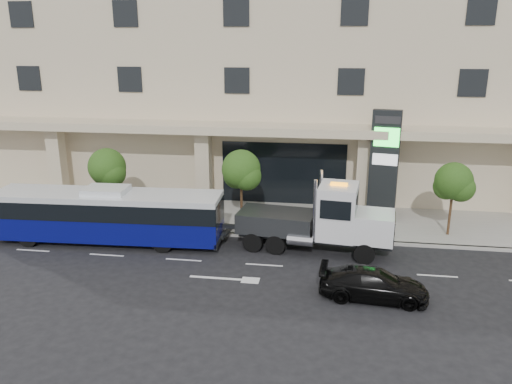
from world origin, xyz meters
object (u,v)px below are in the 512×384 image
(tow_truck, at_px, (322,221))
(signage_pylon, at_px, (384,165))
(city_bus, at_px, (108,215))
(black_sedan, at_px, (374,284))

(tow_truck, height_order, signage_pylon, signage_pylon)
(city_bus, height_order, signage_pylon, signage_pylon)
(tow_truck, bearing_deg, city_bus, -171.19)
(city_bus, relative_size, black_sedan, 2.71)
(city_bus, relative_size, signage_pylon, 1.87)
(black_sedan, height_order, signage_pylon, signage_pylon)
(black_sedan, bearing_deg, tow_truck, 29.72)
(city_bus, xyz_separation_m, tow_truck, (11.19, 0.41, 0.11))
(city_bus, height_order, black_sedan, city_bus)
(tow_truck, distance_m, signage_pylon, 6.43)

